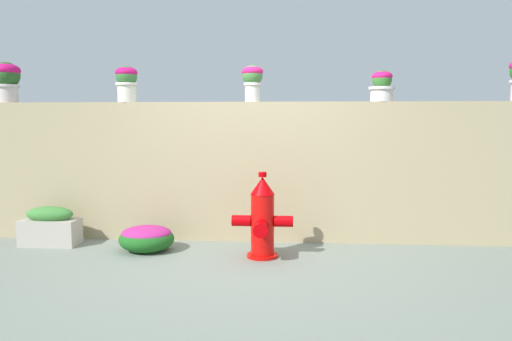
{
  "coord_description": "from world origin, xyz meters",
  "views": [
    {
      "loc": [
        0.44,
        -4.49,
        1.41
      ],
      "look_at": [
        0.05,
        0.98,
        0.84
      ],
      "focal_mm": 34.05,
      "sensor_mm": 36.0,
      "label": 1
    }
  ],
  "objects_px": {
    "potted_plant_2": "(252,79)",
    "fire_hydrant": "(262,220)",
    "potted_plant_0": "(6,78)",
    "potted_plant_3": "(382,85)",
    "planter_box": "(50,227)",
    "potted_plant_1": "(127,81)",
    "flower_bush_left": "(147,237)"
  },
  "relations": [
    {
      "from": "potted_plant_3",
      "to": "planter_box",
      "type": "distance_m",
      "value": 4.09
    },
    {
      "from": "potted_plant_1",
      "to": "potted_plant_2",
      "type": "xyz_separation_m",
      "value": [
        1.48,
        0.03,
        0.02
      ]
    },
    {
      "from": "planter_box",
      "to": "fire_hydrant",
      "type": "bearing_deg",
      "value": -7.67
    },
    {
      "from": "fire_hydrant",
      "to": "planter_box",
      "type": "height_order",
      "value": "fire_hydrant"
    },
    {
      "from": "potted_plant_0",
      "to": "potted_plant_1",
      "type": "height_order",
      "value": "potted_plant_0"
    },
    {
      "from": "potted_plant_2",
      "to": "potted_plant_0",
      "type": "bearing_deg",
      "value": 179.73
    },
    {
      "from": "flower_bush_left",
      "to": "planter_box",
      "type": "bearing_deg",
      "value": 171.88
    },
    {
      "from": "potted_plant_2",
      "to": "potted_plant_3",
      "type": "xyz_separation_m",
      "value": [
        1.47,
        -0.01,
        -0.08
      ]
    },
    {
      "from": "potted_plant_0",
      "to": "potted_plant_2",
      "type": "relative_size",
      "value": 1.15
    },
    {
      "from": "potted_plant_0",
      "to": "flower_bush_left",
      "type": "height_order",
      "value": "potted_plant_0"
    },
    {
      "from": "potted_plant_1",
      "to": "fire_hydrant",
      "type": "height_order",
      "value": "potted_plant_1"
    },
    {
      "from": "potted_plant_2",
      "to": "fire_hydrant",
      "type": "xyz_separation_m",
      "value": [
        0.16,
        -0.77,
        -1.49
      ]
    },
    {
      "from": "potted_plant_1",
      "to": "flower_bush_left",
      "type": "distance_m",
      "value": 1.85
    },
    {
      "from": "potted_plant_0",
      "to": "planter_box",
      "type": "bearing_deg",
      "value": -32.88
    },
    {
      "from": "potted_plant_3",
      "to": "planter_box",
      "type": "xyz_separation_m",
      "value": [
        -3.74,
        -0.42,
        -1.6
      ]
    },
    {
      "from": "potted_plant_1",
      "to": "potted_plant_2",
      "type": "relative_size",
      "value": 1.0
    },
    {
      "from": "potted_plant_0",
      "to": "potted_plant_3",
      "type": "relative_size",
      "value": 1.37
    },
    {
      "from": "planter_box",
      "to": "potted_plant_3",
      "type": "bearing_deg",
      "value": 6.47
    },
    {
      "from": "flower_bush_left",
      "to": "planter_box",
      "type": "distance_m",
      "value": 1.18
    },
    {
      "from": "potted_plant_1",
      "to": "flower_bush_left",
      "type": "relative_size",
      "value": 0.71
    },
    {
      "from": "potted_plant_2",
      "to": "fire_hydrant",
      "type": "relative_size",
      "value": 0.48
    },
    {
      "from": "potted_plant_1",
      "to": "potted_plant_3",
      "type": "height_order",
      "value": "potted_plant_1"
    },
    {
      "from": "potted_plant_3",
      "to": "planter_box",
      "type": "height_order",
      "value": "potted_plant_3"
    },
    {
      "from": "potted_plant_0",
      "to": "planter_box",
      "type": "xyz_separation_m",
      "value": [
        0.7,
        -0.45,
        -1.71
      ]
    },
    {
      "from": "flower_bush_left",
      "to": "potted_plant_2",
      "type": "bearing_deg",
      "value": 28.69
    },
    {
      "from": "fire_hydrant",
      "to": "flower_bush_left",
      "type": "relative_size",
      "value": 1.48
    },
    {
      "from": "potted_plant_2",
      "to": "potted_plant_1",
      "type": "bearing_deg",
      "value": -178.74
    },
    {
      "from": "potted_plant_0",
      "to": "flower_bush_left",
      "type": "xyz_separation_m",
      "value": [
        1.86,
        -0.62,
        -1.77
      ]
    },
    {
      "from": "potted_plant_0",
      "to": "planter_box",
      "type": "height_order",
      "value": "potted_plant_0"
    },
    {
      "from": "potted_plant_2",
      "to": "flower_bush_left",
      "type": "bearing_deg",
      "value": -151.31
    },
    {
      "from": "fire_hydrant",
      "to": "planter_box",
      "type": "bearing_deg",
      "value": 172.33
    },
    {
      "from": "potted_plant_2",
      "to": "potted_plant_3",
      "type": "height_order",
      "value": "potted_plant_2"
    }
  ]
}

